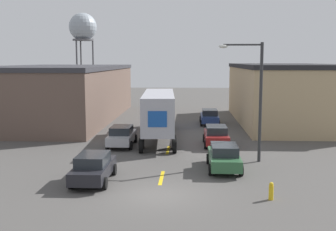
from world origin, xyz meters
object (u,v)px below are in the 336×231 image
fire_hydrant (271,191)px  parked_car_left_near (93,167)px  water_tower (83,28)px  parked_car_left_far (122,136)px  street_lamp (255,92)px  parked_car_right_near (224,157)px  parked_car_right_mid (216,135)px  parked_car_right_far (209,117)px  semi_truck (159,110)px

fire_hydrant → parked_car_left_near: bearing=164.3°
water_tower → parked_car_left_far: bearing=-72.6°
water_tower → street_lamp: water_tower is taller
parked_car_right_near → street_lamp: 4.67m
parked_car_right_mid → fire_hydrant: 12.59m
water_tower → street_lamp: 54.95m
parked_car_right_near → parked_car_right_far: 17.85m
semi_truck → parked_car_right_far: (4.54, 7.95, -1.54)m
parked_car_right_near → parked_car_left_far: 9.71m
parked_car_right_near → parked_car_right_mid: (0.00, 7.11, 0.00)m
parked_car_right_far → parked_car_left_near: bearing=-109.0°
parked_car_right_far → parked_car_left_near: (-7.12, -20.72, 0.00)m
parked_car_right_near → street_lamp: street_lamp is taller
parked_car_right_mid → water_tower: bearing=115.5°
parked_car_right_far → parked_car_left_near: same height
parked_car_right_far → street_lamp: bearing=-82.6°
parked_car_right_mid → parked_car_left_near: size_ratio=1.00×
parked_car_left_far → parked_car_left_near: (0.00, -9.48, 0.00)m
parked_car_left_far → street_lamp: bearing=-26.1°
parked_car_right_near → water_tower: water_tower is taller
semi_truck → water_tower: water_tower is taller
street_lamp → parked_car_left_far: bearing=153.9°
parked_car_right_near → street_lamp: (2.05, 2.11, 3.63)m
parked_car_right_near → street_lamp: size_ratio=0.58×
parked_car_left_far → parked_car_right_mid: (7.12, 0.50, 0.00)m
parked_car_left_near → parked_car_right_mid: bearing=54.5°
parked_car_right_mid → street_lamp: (2.05, -5.00, 3.63)m
parked_car_right_far → parked_car_left_far: bearing=-122.4°
water_tower → semi_truck: bearing=-68.2°
semi_truck → water_tower: size_ratio=0.90×
parked_car_right_far → water_tower: bearing=122.3°
parked_car_right_near → parked_car_left_far: size_ratio=1.00×
semi_truck → street_lamp: (6.59, -7.78, 2.09)m
semi_truck → parked_car_left_near: size_ratio=3.07×
street_lamp → parked_car_right_near: bearing=-134.2°
semi_truck → parked_car_right_mid: 5.54m
parked_car_right_near → water_tower: 56.66m
fire_hydrant → parked_car_right_far: bearing=94.3°
parked_car_right_near → water_tower: bearing=112.4°
parked_car_left_near → parked_car_right_far: bearing=71.0°
parked_car_right_far → parked_car_right_mid: bearing=-90.0°
parked_car_right_far → fire_hydrant: (1.74, -23.20, -0.37)m
parked_car_left_far → street_lamp: 10.84m
semi_truck → parked_car_left_far: (-2.58, -3.29, -1.54)m
parked_car_left_near → parked_car_right_near: bearing=21.9°
water_tower → parked_car_right_far: bearing=-57.7°
parked_car_right_mid → parked_car_right_far: bearing=90.0°
water_tower → parked_car_left_near: bearing=-75.5°
parked_car_right_near → street_lamp: bearing=45.8°
parked_car_left_near → street_lamp: bearing=28.5°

